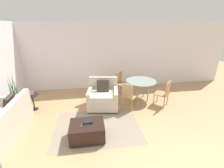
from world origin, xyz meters
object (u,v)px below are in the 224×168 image
object	(u,v)px
book_stack	(88,121)
potted_plant	(16,102)
couch	(3,126)
dining_chair_near_left	(129,94)
picture_frame	(31,92)
armchair	(103,97)
tv_remote_primary	(82,125)
dining_chair_far_left	(121,81)
dining_table	(141,83)
dining_chair_near_right	(164,92)
side_table	(33,99)
ottoman	(87,131)

from	to	relation	value
book_stack	potted_plant	world-z (taller)	potted_plant
couch	potted_plant	world-z (taller)	potted_plant
dining_chair_near_left	picture_frame	bearing A→B (deg)	172.61
armchair	potted_plant	bearing A→B (deg)	177.43
tv_remote_primary	dining_chair_near_left	world-z (taller)	dining_chair_near_left
armchair	dining_chair_far_left	xyz separation A→B (m)	(0.82, 0.96, 0.15)
dining_table	dining_chair_near_left	size ratio (longest dim) A/B	1.22
armchair	dining_chair_near_left	bearing A→B (deg)	-17.85
couch	dining_chair_far_left	world-z (taller)	couch
armchair	dining_chair_near_right	distance (m)	2.07
side_table	ottoman	bearing A→B (deg)	-43.49
armchair	ottoman	world-z (taller)	armchair
book_stack	dining_chair_far_left	distance (m)	2.76
book_stack	dining_table	size ratio (longest dim) A/B	0.21
dining_chair_near_right	dining_table	bearing A→B (deg)	135.00
book_stack	picture_frame	bearing A→B (deg)	138.05
side_table	dining_table	distance (m)	3.73
armchair	dining_table	world-z (taller)	armchair
dining_chair_near_left	potted_plant	bearing A→B (deg)	173.82
side_table	dining_table	world-z (taller)	dining_table
book_stack	dining_chair_far_left	size ratio (longest dim) A/B	0.25
ottoman	dining_chair_far_left	size ratio (longest dim) A/B	0.91
dining_chair_far_left	dining_chair_near_right	bearing A→B (deg)	-45.00
couch	dining_chair_near_left	xyz separation A→B (m)	(3.37, 0.88, 0.20)
picture_frame	dining_table	size ratio (longest dim) A/B	0.18
couch	dining_chair_far_left	bearing A→B (deg)	32.04
book_stack	side_table	distance (m)	2.39
picture_frame	dining_chair_near_right	bearing A→B (deg)	-5.30
tv_remote_primary	dining_table	xyz separation A→B (m)	(2.09, 1.90, 0.22)
potted_plant	dining_chair_near_left	world-z (taller)	potted_plant
couch	side_table	world-z (taller)	couch
couch	tv_remote_primary	xyz separation A→B (m)	(1.90, -0.40, 0.12)
tv_remote_primary	potted_plant	distance (m)	2.70
side_table	dining_chair_near_left	bearing A→B (deg)	-7.39
armchair	picture_frame	bearing A→B (deg)	176.55
armchair	side_table	bearing A→B (deg)	176.55
dining_table	tv_remote_primary	bearing A→B (deg)	-137.69
book_stack	dining_chair_far_left	bearing A→B (deg)	61.36
couch	ottoman	bearing A→B (deg)	-10.36
dining_chair_near_left	dining_chair_near_right	world-z (taller)	same
ottoman	dining_chair_near_left	size ratio (longest dim) A/B	0.91
armchair	dining_chair_far_left	world-z (taller)	armchair
dining_chair_near_left	book_stack	bearing A→B (deg)	-137.95
book_stack	picture_frame	world-z (taller)	picture_frame
tv_remote_primary	dining_chair_near_left	size ratio (longest dim) A/B	0.19
ottoman	dining_chair_near_right	xyz separation A→B (m)	(2.58, 1.25, 0.28)
tv_remote_primary	couch	bearing A→B (deg)	168.13
tv_remote_primary	side_table	world-z (taller)	side_table
picture_frame	dining_chair_near_left	xyz separation A→B (m)	(3.10, -0.40, -0.11)
side_table	dining_table	bearing A→B (deg)	3.28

